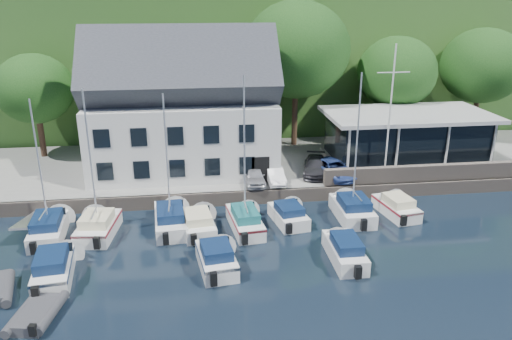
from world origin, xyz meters
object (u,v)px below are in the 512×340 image
object	(u,v)px
boat_r1_5	(288,213)
car_white	(275,175)
boat_r1_1	(91,165)
boat_r1_6	(356,150)
car_silver	(254,176)
boat_r2_0	(54,265)
flagpole	(390,114)
club_pavilion	(406,137)
boat_r1_2	(167,160)
boat_r1_4	(245,162)
boat_r1_7	(396,205)
car_dgrey	(315,166)
dinghy_1	(36,312)
car_blue	(333,168)
boat_r1_3	(198,221)
harbor_building	(183,115)
boat_r2_2	(216,256)
boat_r1_0	(40,167)
boat_r2_3	(345,248)

from	to	relation	value
boat_r1_5	car_white	bearing A→B (deg)	81.54
boat_r1_1	boat_r1_6	distance (m)	16.37
car_silver	boat_r2_0	bearing A→B (deg)	-139.10
flagpole	club_pavilion	bearing A→B (deg)	50.19
boat_r1_2	boat_r1_4	size ratio (longest dim) A/B	1.02
boat_r1_4	boat_r1_7	bearing A→B (deg)	-1.82
car_dgrey	boat_r1_6	xyz separation A→B (m)	(1.10, -6.01, 3.12)
car_white	dinghy_1	distance (m)	18.99
car_dgrey	boat_r1_7	xyz separation A→B (m)	(4.21, -5.90, -0.91)
car_silver	car_blue	xyz separation A→B (m)	(6.09, 0.61, 0.09)
boat_r1_3	boat_r2_0	size ratio (longest dim) A/B	0.90
club_pavilion	car_dgrey	xyz separation A→B (m)	(-8.07, -2.13, -1.43)
harbor_building	boat_r1_7	size ratio (longest dim) A/B	2.67
harbor_building	boat_r1_2	xyz separation A→B (m)	(-0.93, -8.60, -0.76)
dinghy_1	boat_r1_6	bearing A→B (deg)	36.35
car_white	car_blue	world-z (taller)	car_blue
car_silver	car_blue	distance (m)	6.12
boat_r1_5	boat_r1_6	world-z (taller)	boat_r1_6
car_silver	car_dgrey	xyz separation A→B (m)	(4.90, 1.43, 0.01)
boat_r1_3	dinghy_1	size ratio (longest dim) A/B	1.78
boat_r1_2	boat_r1_3	size ratio (longest dim) A/B	1.63
car_white	boat_r1_3	distance (m)	7.90
harbor_building	car_dgrey	distance (m)	10.93
boat_r1_7	boat_r2_2	size ratio (longest dim) A/B	1.03
boat_r1_0	boat_r2_2	distance (m)	11.89
boat_r1_0	boat_r1_4	bearing A→B (deg)	-7.24
boat_r1_7	dinghy_1	world-z (taller)	boat_r1_7
club_pavilion	flagpole	xyz separation A→B (m)	(-3.11, -3.73, 2.90)
boat_r1_2	boat_r2_0	xyz separation A→B (m)	(-5.89, -5.26, -3.80)
boat_r1_7	boat_r1_6	bearing A→B (deg)	172.51
boat_r2_0	car_white	bearing A→B (deg)	29.86
car_blue	boat_r1_0	world-z (taller)	boat_r1_0
flagpole	boat_r2_2	bearing A→B (deg)	-143.42
car_dgrey	boat_r1_0	xyz separation A→B (m)	(-18.26, -6.23, 2.93)
car_dgrey	car_blue	distance (m)	1.45
car_silver	boat_r1_3	size ratio (longest dim) A/B	0.63
boat_r2_2	boat_r2_3	bearing A→B (deg)	-6.96
boat_r1_2	dinghy_1	xyz separation A→B (m)	(-5.84, -8.84, -4.22)
car_blue	boat_r1_7	distance (m)	6.00
car_silver	boat_r1_5	xyz separation A→B (m)	(1.65, -4.75, -0.93)
flagpole	boat_r1_0	distance (m)	23.72
boat_r1_1	boat_r1_5	xyz separation A→B (m)	(12.01, 0.27, -3.91)
boat_r1_7	car_blue	bearing A→B (deg)	111.23
boat_r1_1	boat_r1_5	size ratio (longest dim) A/B	1.82
car_white	boat_r2_0	world-z (taller)	car_white
harbor_building	car_dgrey	xyz separation A→B (m)	(9.93, -2.63, -3.73)
boat_r1_6	boat_r2_3	size ratio (longest dim) A/B	1.59
boat_r1_0	boat_r2_0	bearing A→B (deg)	-77.92
harbor_building	boat_r1_1	distance (m)	10.56
boat_r1_4	car_silver	bearing A→B (deg)	70.04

